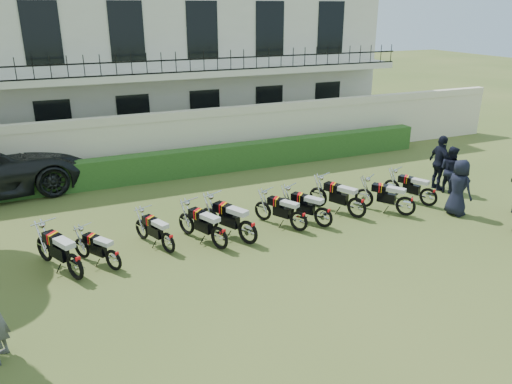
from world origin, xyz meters
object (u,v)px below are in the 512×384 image
motorcycle_2 (168,238)px  motorcycle_8 (406,201)px  motorcycle_9 (429,193)px  motorcycle_4 (248,227)px  motorcycle_5 (299,216)px  motorcycle_6 (324,212)px  motorcycle_3 (219,233)px  motorcycle_7 (357,203)px  motorcycle_0 (74,260)px  officer_3 (459,187)px  officer_4 (450,170)px  officer_5 (440,163)px  motorcycle_1 (113,255)px

motorcycle_2 → motorcycle_8: size_ratio=1.02×
motorcycle_9 → motorcycle_4: bearing=157.0°
motorcycle_4 → motorcycle_5: motorcycle_4 is taller
motorcycle_5 → motorcycle_6: (0.77, -0.05, 0.01)m
motorcycle_3 → motorcycle_7: motorcycle_7 is taller
motorcycle_0 → motorcycle_3: motorcycle_0 is taller
motorcycle_5 → officer_3: (5.00, -0.80, 0.41)m
motorcycle_0 → motorcycle_2: 2.34m
motorcycle_2 → motorcycle_3: motorcycle_3 is taller
motorcycle_0 → motorcycle_9: 10.66m
officer_3 → officer_4: size_ratio=1.08×
motorcycle_2 → officer_5: size_ratio=0.87×
motorcycle_3 → motorcycle_6: size_ratio=1.09×
motorcycle_9 → motorcycle_3: bearing=156.7°
motorcycle_0 → motorcycle_2: motorcycle_0 is taller
motorcycle_6 → officer_4: 5.50m
motorcycle_0 → officer_5: 12.18m
motorcycle_0 → motorcycle_6: bearing=-23.8°
motorcycle_4 → officer_5: (7.71, 1.38, 0.43)m
motorcycle_1 → motorcycle_8: bearing=-33.9°
motorcycle_0 → motorcycle_5: 6.01m
motorcycle_4 → motorcycle_5: 1.64m
motorcycle_2 → motorcycle_0: bearing=169.7°
motorcycle_7 → motorcycle_4: bearing=159.1°
motorcycle_8 → motorcycle_9: (1.18, 0.35, -0.02)m
motorcycle_3 → motorcycle_5: bearing=-19.0°
motorcycle_0 → motorcycle_6: (6.77, 0.27, -0.04)m
officer_5 → officer_3: bearing=159.8°
motorcycle_3 → motorcycle_5: 2.43m
motorcycle_6 → motorcycle_7: motorcycle_7 is taller
motorcycle_1 → motorcycle_3: 2.70m
motorcycle_0 → motorcycle_9: motorcycle_0 is taller
motorcycle_3 → motorcycle_9: size_ratio=1.07×
motorcycle_3 → officer_5: 8.62m
motorcycle_4 → motorcycle_6: bearing=-23.2°
motorcycle_5 → motorcycle_8: size_ratio=1.01×
motorcycle_2 → motorcycle_1: bearing=172.7°
motorcycle_6 → motorcycle_2: bearing=147.6°
motorcycle_5 → officer_4: bearing=-22.0°
motorcycle_3 → motorcycle_7: size_ratio=0.99×
motorcycle_3 → motorcycle_4: size_ratio=0.96×
motorcycle_0 → motorcycle_7: (8.02, 0.46, -0.01)m
motorcycle_0 → motorcycle_4: motorcycle_4 is taller
motorcycle_4 → motorcycle_5: size_ratio=1.16×
motorcycle_1 → motorcycle_3: bearing=-32.4°
officer_5 → motorcycle_1: bearing=105.7°
motorcycle_6 → motorcycle_3: bearing=152.4°
motorcycle_8 → officer_4: officer_4 is taller
motorcycle_5 → motorcycle_9: bearing=-28.9°
motorcycle_0 → motorcycle_8: (9.48, 0.01, -0.03)m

